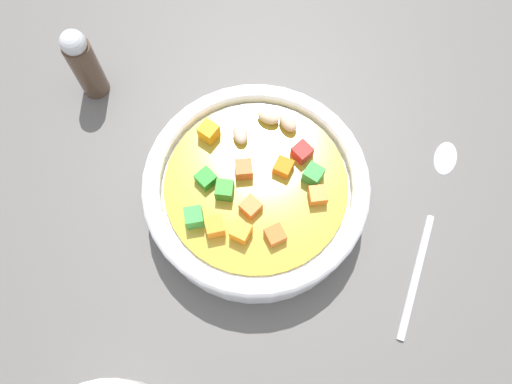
{
  "coord_description": "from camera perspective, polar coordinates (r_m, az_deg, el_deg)",
  "views": [
    {
      "loc": [
        7.88,
        -15.73,
        48.7
      ],
      "look_at": [
        0.0,
        0.0,
        2.48
      ],
      "focal_mm": 35.82,
      "sensor_mm": 36.0,
      "label": 1
    }
  ],
  "objects": [
    {
      "name": "ground_plane",
      "position": [
        0.53,
        0.0,
        -1.35
      ],
      "size": [
        140.0,
        140.0,
        2.0
      ],
      "primitive_type": "cube",
      "color": "#565451"
    },
    {
      "name": "spoon",
      "position": [
        0.54,
        19.08,
        -2.44
      ],
      "size": [
        4.12,
        21.45,
        0.76
      ],
      "rotation": [
        0.0,
        0.0,
        1.69
      ],
      "color": "silver",
      "rests_on": "ground_plane"
    },
    {
      "name": "soup_bowl_main",
      "position": [
        0.49,
        -0.01,
        0.22
      ],
      "size": [
        21.28,
        21.28,
        6.29
      ],
      "color": "white",
      "rests_on": "ground_plane"
    },
    {
      "name": "pepper_shaker",
      "position": [
        0.57,
        -18.65,
        13.45
      ],
      "size": [
        2.87,
        2.87,
        9.32
      ],
      "color": "#4C3828",
      "rests_on": "ground_plane"
    }
  ]
}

